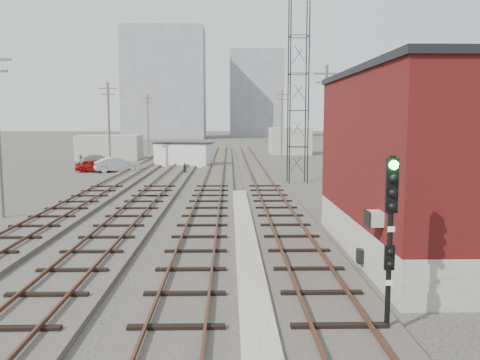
{
  "coord_description": "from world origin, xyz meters",
  "views": [
    {
      "loc": [
        -0.19,
        -7.32,
        5.29
      ],
      "look_at": [
        0.35,
        18.45,
        2.2
      ],
      "focal_mm": 38.0,
      "sensor_mm": 36.0,
      "label": 1
    }
  ],
  "objects_px": {
    "site_trailer": "(184,154)",
    "car_grey": "(99,160)",
    "switch_stand": "(185,169)",
    "car_silver": "(117,164)",
    "car_red": "(95,166)",
    "signal_mast": "(391,229)"
  },
  "relations": [
    {
      "from": "signal_mast",
      "to": "car_red",
      "type": "height_order",
      "value": "signal_mast"
    },
    {
      "from": "switch_stand",
      "to": "car_silver",
      "type": "relative_size",
      "value": 0.26
    },
    {
      "from": "car_red",
      "to": "car_grey",
      "type": "bearing_deg",
      "value": 8.63
    },
    {
      "from": "car_grey",
      "to": "car_silver",
      "type": "bearing_deg",
      "value": -159.48
    },
    {
      "from": "signal_mast",
      "to": "car_silver",
      "type": "height_order",
      "value": "signal_mast"
    },
    {
      "from": "signal_mast",
      "to": "switch_stand",
      "type": "xyz_separation_m",
      "value": [
        -8.2,
        36.83,
        -2.11
      ]
    },
    {
      "from": "site_trailer",
      "to": "car_grey",
      "type": "relative_size",
      "value": 1.57
    },
    {
      "from": "signal_mast",
      "to": "car_grey",
      "type": "xyz_separation_m",
      "value": [
        -18.78,
        45.98,
        -2.02
      ]
    },
    {
      "from": "car_silver",
      "to": "car_grey",
      "type": "bearing_deg",
      "value": 5.01
    },
    {
      "from": "switch_stand",
      "to": "site_trailer",
      "type": "height_order",
      "value": "site_trailer"
    },
    {
      "from": "switch_stand",
      "to": "car_silver",
      "type": "distance_m",
      "value": 7.5
    },
    {
      "from": "switch_stand",
      "to": "car_silver",
      "type": "bearing_deg",
      "value": 155.14
    },
    {
      "from": "switch_stand",
      "to": "car_grey",
      "type": "bearing_deg",
      "value": 133.8
    },
    {
      "from": "signal_mast",
      "to": "site_trailer",
      "type": "xyz_separation_m",
      "value": [
        -9.08,
        45.54,
        -1.3
      ]
    },
    {
      "from": "car_red",
      "to": "signal_mast",
      "type": "bearing_deg",
      "value": -158.19
    },
    {
      "from": "site_trailer",
      "to": "car_grey",
      "type": "bearing_deg",
      "value": -167.13
    },
    {
      "from": "car_grey",
      "to": "switch_stand",
      "type": "bearing_deg",
      "value": -138.19
    },
    {
      "from": "signal_mast",
      "to": "switch_stand",
      "type": "height_order",
      "value": "signal_mast"
    },
    {
      "from": "car_silver",
      "to": "car_red",
      "type": "bearing_deg",
      "value": 68.97
    },
    {
      "from": "car_red",
      "to": "car_grey",
      "type": "xyz_separation_m",
      "value": [
        -1.28,
        6.71,
        0.0
      ]
    },
    {
      "from": "signal_mast",
      "to": "car_grey",
      "type": "distance_m",
      "value": 49.71
    },
    {
      "from": "site_trailer",
      "to": "car_red",
      "type": "relative_size",
      "value": 1.85
    }
  ]
}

